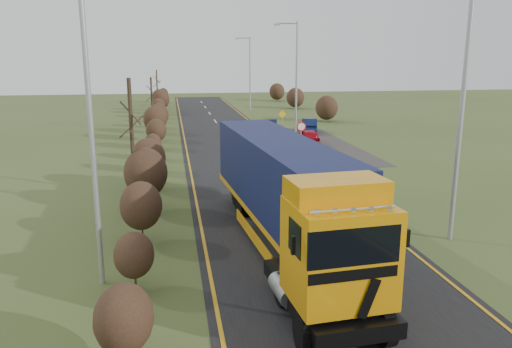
{
  "coord_description": "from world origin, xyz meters",
  "views": [
    {
      "loc": [
        -4.75,
        -18.43,
        6.95
      ],
      "look_at": [
        -1.25,
        2.12,
        2.02
      ],
      "focal_mm": 35.0,
      "sensor_mm": 36.0,
      "label": 1
    }
  ],
  "objects_px": {
    "lorry": "(285,189)",
    "streetlight_near": "(459,105)",
    "car_blue_sedan": "(309,125)",
    "speed_sign": "(301,132)",
    "car_red_hatchback": "(309,137)"
  },
  "relations": [
    {
      "from": "speed_sign",
      "to": "car_blue_sedan",
      "type": "bearing_deg",
      "value": 71.53
    },
    {
      "from": "car_red_hatchback",
      "to": "car_blue_sedan",
      "type": "distance_m",
      "value": 6.61
    },
    {
      "from": "car_red_hatchback",
      "to": "streetlight_near",
      "type": "height_order",
      "value": "streetlight_near"
    },
    {
      "from": "streetlight_near",
      "to": "car_blue_sedan",
      "type": "bearing_deg",
      "value": 85.35
    },
    {
      "from": "lorry",
      "to": "speed_sign",
      "type": "distance_m",
      "value": 17.49
    },
    {
      "from": "car_blue_sedan",
      "to": "streetlight_near",
      "type": "distance_m",
      "value": 28.54
    },
    {
      "from": "car_red_hatchback",
      "to": "speed_sign",
      "type": "height_order",
      "value": "speed_sign"
    },
    {
      "from": "speed_sign",
      "to": "lorry",
      "type": "bearing_deg",
      "value": -106.62
    },
    {
      "from": "lorry",
      "to": "streetlight_near",
      "type": "relative_size",
      "value": 1.54
    },
    {
      "from": "car_blue_sedan",
      "to": "speed_sign",
      "type": "relative_size",
      "value": 1.58
    },
    {
      "from": "car_red_hatchback",
      "to": "streetlight_near",
      "type": "distance_m",
      "value": 22.2
    },
    {
      "from": "lorry",
      "to": "car_blue_sedan",
      "type": "height_order",
      "value": "lorry"
    },
    {
      "from": "car_red_hatchback",
      "to": "speed_sign",
      "type": "relative_size",
      "value": 1.43
    },
    {
      "from": "lorry",
      "to": "streetlight_near",
      "type": "xyz_separation_m",
      "value": [
        6.48,
        -0.07,
        2.94
      ]
    },
    {
      "from": "car_blue_sedan",
      "to": "streetlight_near",
      "type": "bearing_deg",
      "value": 100.32
    }
  ]
}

